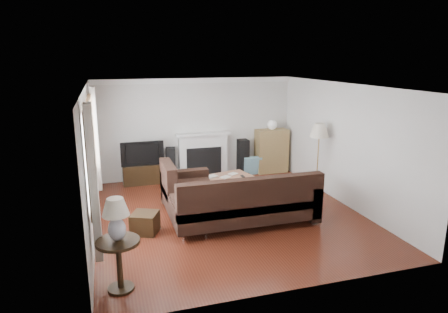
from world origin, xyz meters
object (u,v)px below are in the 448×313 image
object	(u,v)px
bookshelf	(271,151)
coffee_table	(224,186)
sectional_sofa	(244,200)
floor_lamp	(318,160)
side_table	(119,265)
tv_stand	(143,174)

from	to	relation	value
bookshelf	coffee_table	xyz separation A→B (m)	(-1.76, -1.48, -0.35)
bookshelf	sectional_sofa	bearing A→B (deg)	-121.23
floor_lamp	side_table	size ratio (longest dim) A/B	2.28
sectional_sofa	coffee_table	distance (m)	1.58
tv_stand	bookshelf	world-z (taller)	bookshelf
floor_lamp	side_table	distance (m)	5.10
tv_stand	sectional_sofa	distance (m)	3.40
tv_stand	floor_lamp	world-z (taller)	floor_lamp
sectional_sofa	bookshelf	bearing A→B (deg)	58.77
sectional_sofa	tv_stand	bearing A→B (deg)	117.09
floor_lamp	side_table	world-z (taller)	floor_lamp
floor_lamp	sectional_sofa	bearing A→B (deg)	-153.33
bookshelf	coffee_table	world-z (taller)	bookshelf
bookshelf	sectional_sofa	xyz separation A→B (m)	(-1.84, -3.04, -0.11)
sectional_sofa	side_table	bearing A→B (deg)	-145.90
sectional_sofa	floor_lamp	world-z (taller)	floor_lamp
coffee_table	floor_lamp	world-z (taller)	floor_lamp
bookshelf	coffee_table	bearing A→B (deg)	-139.83
coffee_table	tv_stand	bearing A→B (deg)	124.52
bookshelf	side_table	size ratio (longest dim) A/B	1.62
tv_stand	coffee_table	size ratio (longest dim) A/B	0.81
bookshelf	side_table	distance (m)	6.19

